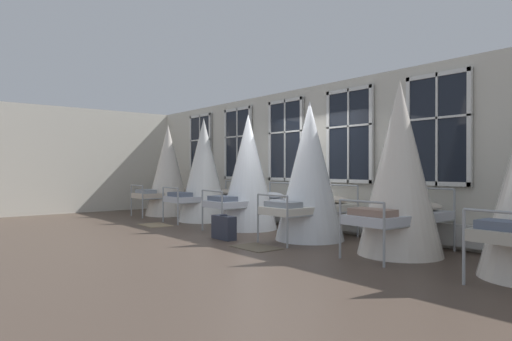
# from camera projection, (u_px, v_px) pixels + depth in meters

# --- Properties ---
(ground) EXTENTS (25.95, 25.95, 0.00)m
(ground) POSITION_uv_depth(u_px,v_px,m) (268.00, 235.00, 8.89)
(ground) COLOR #4C3D33
(back_wall_with_windows) EXTENTS (13.98, 0.10, 3.14)m
(back_wall_with_windows) POSITION_uv_depth(u_px,v_px,m) (318.00, 157.00, 9.79)
(back_wall_with_windows) COLOR beige
(back_wall_with_windows) RESTS_ON ground
(end_wall_left) EXTENTS (0.10, 6.68, 3.14)m
(end_wall_left) POSITION_uv_depth(u_px,v_px,m) (81.00, 160.00, 13.43)
(end_wall_left) COLOR beige
(end_wall_left) RESTS_ON ground
(window_bank) EXTENTS (10.59, 0.10, 2.87)m
(window_bank) POSITION_uv_depth(u_px,v_px,m) (314.00, 176.00, 9.71)
(window_bank) COLOR black
(window_bank) RESTS_ON ground
(cot_first) EXTENTS (1.29, 1.92, 2.58)m
(cot_first) POSITION_uv_depth(u_px,v_px,m) (168.00, 171.00, 12.75)
(cot_first) COLOR #9EA3A8
(cot_first) RESTS_ON ground
(cot_second) EXTENTS (1.29, 1.92, 2.61)m
(cot_second) POSITION_uv_depth(u_px,v_px,m) (204.00, 171.00, 11.32)
(cot_second) COLOR #9EA3A8
(cot_second) RESTS_ON ground
(cot_third) EXTENTS (1.29, 1.92, 2.53)m
(cot_third) POSITION_uv_depth(u_px,v_px,m) (248.00, 173.00, 9.82)
(cot_third) COLOR #9EA3A8
(cot_third) RESTS_ON ground
(cot_fourth) EXTENTS (1.29, 1.91, 2.59)m
(cot_fourth) POSITION_uv_depth(u_px,v_px,m) (310.00, 172.00, 8.34)
(cot_fourth) COLOR #9EA3A8
(cot_fourth) RESTS_ON ground
(cot_fifth) EXTENTS (1.29, 1.91, 2.70)m
(cot_fifth) POSITION_uv_depth(u_px,v_px,m) (400.00, 170.00, 6.88)
(cot_fifth) COLOR #9EA3A8
(cot_fifth) RESTS_ON ground
(rug_second) EXTENTS (0.83, 0.60, 0.01)m
(rug_second) POSITION_uv_depth(u_px,v_px,m) (155.00, 225.00, 10.44)
(rug_second) COLOR #8E7A5B
(rug_second) RESTS_ON ground
(rug_fourth) EXTENTS (0.80, 0.56, 0.01)m
(rug_fourth) POSITION_uv_depth(u_px,v_px,m) (256.00, 247.00, 7.49)
(rug_fourth) COLOR brown
(rug_fourth) RESTS_ON ground
(suitcase_dark) EXTENTS (0.56, 0.22, 0.47)m
(suitcase_dark) POSITION_uv_depth(u_px,v_px,m) (224.00, 227.00, 8.38)
(suitcase_dark) COLOR #2D3342
(suitcase_dark) RESTS_ON ground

